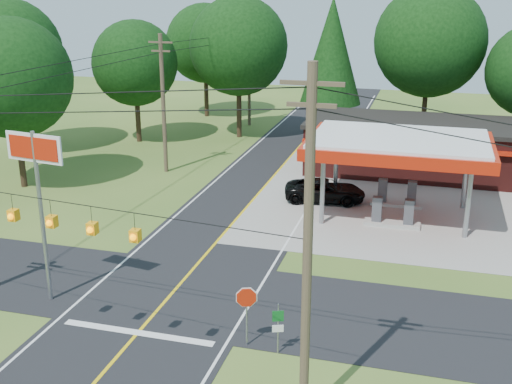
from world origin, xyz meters
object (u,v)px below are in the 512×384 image
(gas_canopy, at_px, (399,147))
(big_stop_sign, at_px, (37,175))
(octagonal_stop_sign, at_px, (247,302))
(suv_car, at_px, (325,191))

(gas_canopy, bearing_deg, big_stop_sign, -133.00)
(gas_canopy, bearing_deg, octagonal_stop_sign, -105.44)
(octagonal_stop_sign, bearing_deg, gas_canopy, 74.56)
(suv_car, xyz_separation_m, octagonal_stop_sign, (0.00, -17.79, 1.18))
(gas_canopy, height_order, big_stop_sign, big_stop_sign)
(big_stop_sign, xyz_separation_m, octagonal_stop_sign, (9.50, -1.28, -3.91))
(suv_car, height_order, big_stop_sign, big_stop_sign)
(gas_canopy, distance_m, big_stop_sign, 20.58)
(gas_canopy, distance_m, octagonal_stop_sign, 17.07)
(suv_car, distance_m, octagonal_stop_sign, 17.83)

